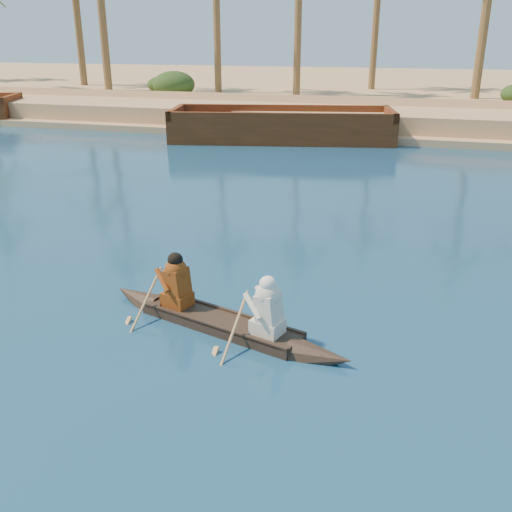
% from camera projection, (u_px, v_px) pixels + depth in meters
% --- Properties ---
extents(sandy_embankment, '(150.00, 51.00, 1.50)m').
position_uv_depth(sandy_embankment, '(486.00, 94.00, 49.38)').
color(sandy_embankment, tan).
rests_on(sandy_embankment, ground).
extents(shrub_cluster, '(100.00, 6.00, 2.40)m').
position_uv_depth(shrub_cluster, '(506.00, 105.00, 35.37)').
color(shrub_cluster, '#183513').
rests_on(shrub_cluster, ground).
extents(canoe, '(5.40, 2.24, 1.49)m').
position_uv_depth(canoe, '(220.00, 314.00, 10.73)').
color(canoe, '#30261A').
rests_on(canoe, ground).
extents(barge_mid, '(12.16, 6.24, 1.93)m').
position_uv_depth(barge_mid, '(282.00, 127.00, 30.23)').
color(barge_mid, maroon).
rests_on(barge_mid, ground).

